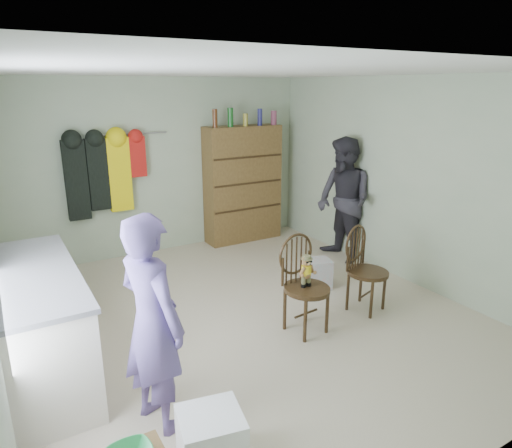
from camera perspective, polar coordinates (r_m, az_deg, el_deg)
ground_plane at (r=4.99m, az=-1.33°, el=-11.52°), size 5.00×5.00×0.00m
room_walls at (r=4.93m, az=-4.51°, el=7.55°), size 5.00×5.00×5.00m
counter at (r=4.28m, az=-25.24°, el=-11.19°), size 0.64×1.86×0.94m
plastic_tub at (r=3.25m, az=-5.62°, el=-25.31°), size 0.47×0.45×0.38m
chair_front at (r=4.55m, az=5.95°, el=-6.85°), size 0.48×0.48×0.99m
chair_far at (r=5.10m, az=13.28°, el=-5.07°), size 0.52×0.52×0.94m
striped_bag at (r=5.64m, az=7.54°, el=-6.18°), size 0.40×0.36×0.36m
person_left at (r=3.30m, az=-12.84°, el=-12.02°), size 0.55×0.67×1.59m
person_right at (r=6.38m, az=10.91°, el=2.88°), size 0.71×0.88×1.73m
dresser at (r=7.16m, az=-1.67°, el=5.05°), size 1.20×0.39×2.07m
coat_rack at (r=6.45m, az=-18.51°, el=5.97°), size 1.42×0.12×1.09m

